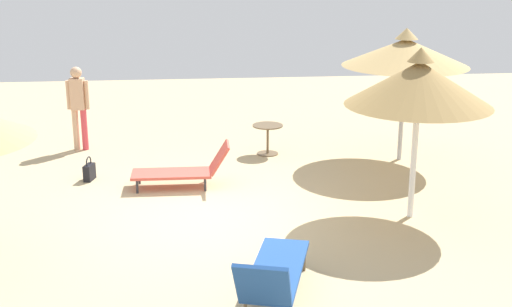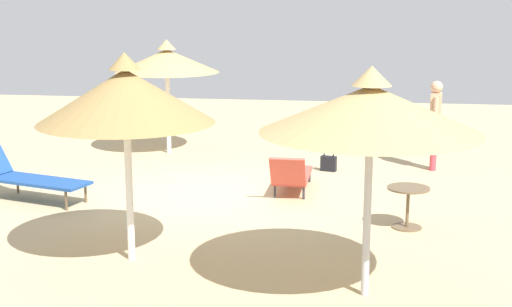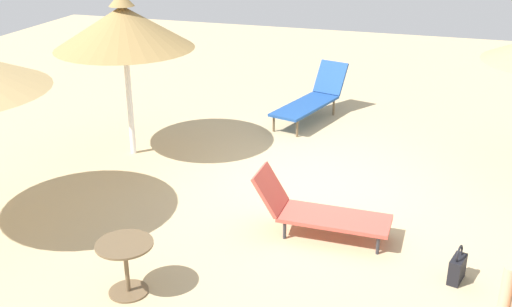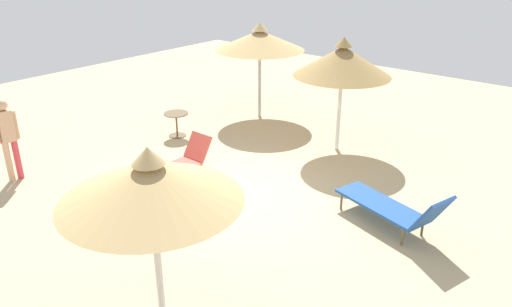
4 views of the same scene
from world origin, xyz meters
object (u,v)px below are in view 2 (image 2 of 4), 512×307
object	(u,v)px
parasol_umbrella_far_right	(126,96)
lounge_chair_far_left	(27,175)
parasol_umbrella_center	(167,61)
lounge_chair_front	(292,175)
parasol_umbrella_back	(371,109)
side_table_round	(408,200)
handbag	(329,163)
person_standing_near_left	(435,119)

from	to	relation	value
parasol_umbrella_far_right	lounge_chair_far_left	world-z (taller)	parasol_umbrella_far_right
parasol_umbrella_center	lounge_chair_front	world-z (taller)	parasol_umbrella_center
parasol_umbrella_back	side_table_round	distance (m)	3.23
handbag	person_standing_near_left	bearing A→B (deg)	-167.93
parasol_umbrella_center	lounge_chair_front	size ratio (longest dim) A/B	1.42
parasol_umbrella_center	handbag	xyz separation A→B (m)	(-3.59, 1.23, -1.87)
parasol_umbrella_center	parasol_umbrella_back	world-z (taller)	parasol_umbrella_back
side_table_round	handbag	bearing A→B (deg)	-68.99
parasol_umbrella_center	person_standing_near_left	distance (m)	5.80
person_standing_near_left	side_table_round	distance (m)	4.04
person_standing_near_left	side_table_round	xyz separation A→B (m)	(0.73, 3.93, -0.60)
parasol_umbrella_center	handbag	world-z (taller)	parasol_umbrella_center
lounge_chair_far_left	handbag	size ratio (longest dim) A/B	4.78
person_standing_near_left	handbag	distance (m)	2.29
parasol_umbrella_far_right	handbag	distance (m)	6.20
parasol_umbrella_center	person_standing_near_left	world-z (taller)	parasol_umbrella_center
lounge_chair_far_left	lounge_chair_front	distance (m)	4.55
lounge_chair_far_left	lounge_chair_front	bearing A→B (deg)	-166.64
parasol_umbrella_back	parasol_umbrella_far_right	bearing A→B (deg)	-13.75
parasol_umbrella_far_right	side_table_round	xyz separation A→B (m)	(-3.68, -1.89, -1.74)
parasol_umbrella_back	side_table_round	world-z (taller)	parasol_umbrella_back
parasol_umbrella_back	person_standing_near_left	size ratio (longest dim) A/B	1.49
lounge_chair_front	handbag	distance (m)	1.88
parasol_umbrella_back	handbag	bearing A→B (deg)	-83.38
parasol_umbrella_far_right	parasol_umbrella_back	xyz separation A→B (m)	(-3.05, 0.75, 0.02)
parasol_umbrella_far_right	parasol_umbrella_center	bearing A→B (deg)	-79.25
person_standing_near_left	parasol_umbrella_far_right	bearing A→B (deg)	52.87
parasol_umbrella_back	person_standing_near_left	xyz separation A→B (m)	(-1.36, -6.57, -1.15)
person_standing_near_left	side_table_round	size ratio (longest dim) A/B	2.82
parasol_umbrella_far_right	parasol_umbrella_center	size ratio (longest dim) A/B	1.09
parasol_umbrella_far_right	side_table_round	size ratio (longest dim) A/B	4.30
parasol_umbrella_center	parasol_umbrella_back	xyz separation A→B (m)	(-4.30, 7.35, 0.15)
parasol_umbrella_center	lounge_chair_far_left	world-z (taller)	parasol_umbrella_center
parasol_umbrella_back	handbag	xyz separation A→B (m)	(0.71, -6.12, -2.02)
parasol_umbrella_center	lounge_chair_far_left	distance (m)	4.58
parasol_umbrella_far_right	lounge_chair_far_left	distance (m)	4.07
parasol_umbrella_back	lounge_chair_front	xyz separation A→B (m)	(1.28, -4.34, -1.85)
handbag	lounge_chair_far_left	bearing A→B (deg)	29.54
lounge_chair_front	handbag	xyz separation A→B (m)	(-0.57, -1.78, -0.17)
handbag	side_table_round	xyz separation A→B (m)	(-1.34, 3.49, 0.26)
parasol_umbrella_back	handbag	distance (m)	6.49
parasol_umbrella_back	side_table_round	size ratio (longest dim) A/B	4.20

